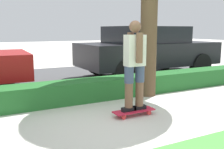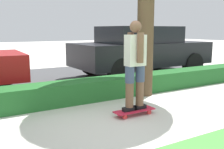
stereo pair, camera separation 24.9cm
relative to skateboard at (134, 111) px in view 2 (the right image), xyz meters
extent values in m
plane|color=beige|center=(-0.42, -0.24, -0.08)|extent=(60.00, 60.00, 0.00)
cube|color=#474749|center=(-0.42, 3.96, -0.08)|extent=(13.07, 5.00, 0.01)
cube|color=#236028|center=(-0.42, 1.36, 0.14)|extent=(13.07, 0.60, 0.44)
cube|color=red|center=(0.00, 0.00, 0.01)|extent=(0.77, 0.24, 0.02)
cylinder|color=red|center=(0.26, -0.09, -0.04)|extent=(0.08, 0.04, 0.08)
cylinder|color=red|center=(0.26, 0.09, -0.04)|extent=(0.08, 0.04, 0.08)
cylinder|color=red|center=(-0.26, -0.09, -0.04)|extent=(0.08, 0.04, 0.08)
cylinder|color=red|center=(-0.26, 0.09, -0.04)|extent=(0.08, 0.04, 0.08)
cube|color=black|center=(-0.11, 0.00, 0.05)|extent=(0.26, 0.09, 0.07)
cylinder|color=brown|center=(-0.11, 0.00, 0.45)|extent=(0.14, 0.14, 0.72)
cylinder|color=#3D4766|center=(-0.11, 0.00, 0.67)|extent=(0.16, 0.16, 0.29)
cube|color=black|center=(0.11, 0.00, 0.05)|extent=(0.26, 0.09, 0.07)
cylinder|color=brown|center=(0.11, 0.00, 0.45)|extent=(0.14, 0.14, 0.72)
cylinder|color=#3D4766|center=(0.11, 0.00, 0.67)|extent=(0.16, 0.16, 0.29)
cube|color=silver|center=(0.00, 0.00, 1.08)|extent=(0.34, 0.19, 0.53)
cylinder|color=brown|center=(0.00, -0.14, 1.13)|extent=(0.11, 0.11, 0.50)
cylinder|color=brown|center=(0.00, 0.14, 1.13)|extent=(0.11, 0.11, 0.50)
sphere|color=brown|center=(0.00, 0.00, 1.48)|extent=(0.20, 0.20, 0.20)
cylinder|color=brown|center=(1.07, 1.11, 1.49)|extent=(0.37, 0.37, 3.15)
cube|color=black|center=(2.62, 3.27, 0.65)|extent=(4.59, 2.06, 0.72)
cube|color=black|center=(2.49, 3.27, 1.27)|extent=(2.40, 1.78, 0.51)
cylinder|color=black|center=(4.03, 2.36, 0.29)|extent=(0.75, 0.24, 0.75)
cylinder|color=black|center=(4.03, 4.17, 0.29)|extent=(0.75, 0.24, 0.75)
cylinder|color=black|center=(1.21, 2.36, 0.29)|extent=(0.75, 0.24, 0.75)
cylinder|color=black|center=(1.21, 4.17, 0.29)|extent=(0.75, 0.24, 0.75)
camera|label=1|loc=(-2.41, -3.77, 1.43)|focal=42.00mm
camera|label=2|loc=(-2.63, -3.65, 1.43)|focal=42.00mm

